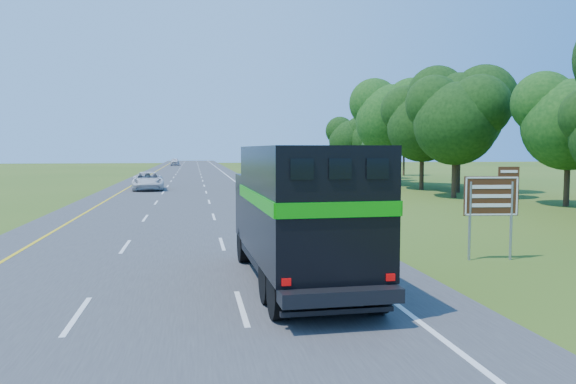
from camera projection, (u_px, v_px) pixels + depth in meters
name	position (u px, v px, depth m)	size (l,w,h in m)	color
ground	(156.00, 343.00, 10.81)	(300.00, 300.00, 0.00)	#355416
road	(186.00, 184.00, 59.97)	(15.00, 260.00, 0.04)	#38383A
lane_markings	(186.00, 184.00, 59.97)	(11.15, 260.00, 0.01)	yellow
tree_wall_right	(517.00, 121.00, 44.17)	(16.00, 100.00, 12.00)	#0E360E
horse_truck	(300.00, 211.00, 15.13)	(2.90, 8.59, 3.77)	black
white_suv	(148.00, 181.00, 51.28)	(2.73, 5.93, 1.65)	silver
far_car	(175.00, 162.00, 129.97)	(2.05, 5.09, 1.73)	silver
exit_sign	(492.00, 200.00, 18.80)	(1.85, 0.28, 3.15)	gray
delineator	(358.00, 211.00, 28.91)	(0.08, 0.05, 1.02)	#FF360D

